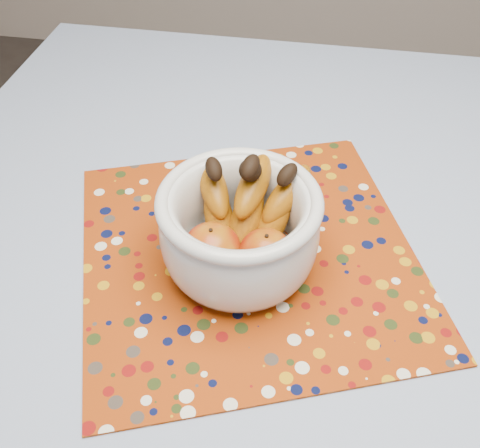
% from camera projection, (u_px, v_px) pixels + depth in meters
% --- Properties ---
extents(table, '(1.20, 1.20, 0.75)m').
position_uv_depth(table, '(316.00, 307.00, 0.83)').
color(table, brown).
rests_on(table, ground).
extents(tablecloth, '(1.32, 1.32, 0.01)m').
position_uv_depth(tablecloth, '(321.00, 271.00, 0.77)').
color(tablecloth, '#657AA8').
rests_on(tablecloth, table).
extents(placemat, '(0.59, 0.59, 0.00)m').
position_uv_depth(placemat, '(249.00, 253.00, 0.79)').
color(placemat, '#852C07').
rests_on(placemat, tablecloth).
extents(fruit_bowl, '(0.23, 0.22, 0.16)m').
position_uv_depth(fruit_bowl, '(242.00, 222.00, 0.73)').
color(fruit_bowl, silver).
rests_on(fruit_bowl, placemat).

